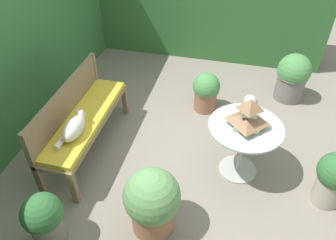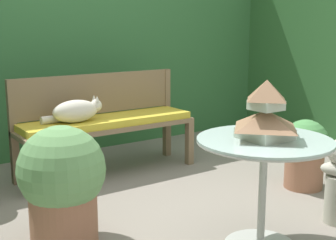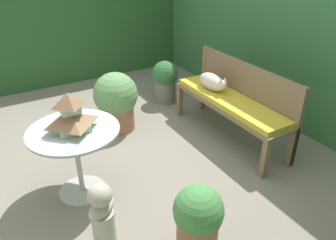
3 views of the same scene
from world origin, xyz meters
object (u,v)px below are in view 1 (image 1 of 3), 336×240
(pagoda_birdhouse, at_px, (248,115))
(potted_plant_table_far, at_px, (292,77))
(potted_plant_path_edge, at_px, (152,202))
(potted_plant_table_near, at_px, (334,178))
(potted_plant_hedge_corner, at_px, (206,91))
(cat, at_px, (73,128))
(patio_table, at_px, (244,136))
(garden_bench, at_px, (86,121))
(garden_bust, at_px, (248,114))
(potted_plant_patio_mid, at_px, (44,219))

(pagoda_birdhouse, distance_m, potted_plant_table_far, 1.74)
(pagoda_birdhouse, distance_m, potted_plant_path_edge, 1.23)
(pagoda_birdhouse, relative_size, potted_plant_table_near, 0.53)
(potted_plant_table_near, bearing_deg, potted_plant_hedge_corner, 49.39)
(pagoda_birdhouse, bearing_deg, cat, 102.25)
(potted_plant_table_near, bearing_deg, patio_table, 77.65)
(potted_plant_table_far, distance_m, potted_plant_hedge_corner, 1.25)
(garden_bench, distance_m, cat, 0.34)
(garden_bust, xyz_separation_m, potted_plant_patio_mid, (-1.93, 1.63, 0.03))
(cat, distance_m, potted_plant_table_far, 3.02)
(cat, bearing_deg, potted_plant_hedge_corner, -41.11)
(garden_bench, relative_size, cat, 3.12)
(potted_plant_table_far, bearing_deg, potted_plant_hedge_corner, 115.94)
(garden_bench, xyz_separation_m, potted_plant_hedge_corner, (1.10, -1.21, -0.14))
(potted_plant_path_edge, relative_size, potted_plant_table_far, 1.03)
(cat, distance_m, potted_plant_path_edge, 1.14)
(potted_plant_path_edge, height_order, potted_plant_table_far, potted_plant_path_edge)
(pagoda_birdhouse, xyz_separation_m, potted_plant_hedge_corner, (1.03, 0.54, -0.50))
(potted_plant_table_far, bearing_deg, cat, 130.34)
(potted_plant_path_edge, height_order, potted_plant_patio_mid, potted_plant_path_edge)
(potted_plant_path_edge, xyz_separation_m, potted_plant_patio_mid, (-0.37, 0.87, -0.05))
(garden_bench, relative_size, patio_table, 2.04)
(garden_bench, height_order, potted_plant_patio_mid, potted_plant_patio_mid)
(potted_plant_table_near, bearing_deg, pagoda_birdhouse, 77.65)
(patio_table, xyz_separation_m, potted_plant_table_near, (-0.20, -0.90, -0.17))
(pagoda_birdhouse, xyz_separation_m, potted_plant_table_near, (-0.20, -0.90, -0.45))
(potted_plant_table_near, xyz_separation_m, potted_plant_patio_mid, (-1.07, 2.50, -0.03))
(garden_bust, distance_m, potted_plant_path_edge, 1.75)
(pagoda_birdhouse, bearing_deg, patio_table, 180.00)
(potted_plant_path_edge, bearing_deg, potted_plant_hedge_corner, -5.68)
(cat, bearing_deg, patio_table, -78.93)
(cat, distance_m, patio_table, 1.75)
(potted_plant_table_far, height_order, potted_plant_patio_mid, potted_plant_table_far)
(potted_plant_hedge_corner, bearing_deg, garden_bench, 132.46)
(garden_bust, bearing_deg, pagoda_birdhouse, -129.01)
(garden_bust, bearing_deg, potted_plant_hedge_corner, 111.33)
(patio_table, distance_m, garden_bust, 0.71)
(potted_plant_patio_mid, xyz_separation_m, potted_plant_hedge_corner, (2.30, -1.06, -0.03))
(potted_plant_table_near, relative_size, potted_plant_patio_mid, 1.06)
(potted_plant_path_edge, relative_size, potted_plant_hedge_corner, 1.29)
(potted_plant_path_edge, distance_m, potted_plant_patio_mid, 0.94)
(potted_plant_path_edge, bearing_deg, garden_bust, -25.95)
(potted_plant_table_near, bearing_deg, potted_plant_table_far, 10.04)
(patio_table, distance_m, pagoda_birdhouse, 0.28)
(patio_table, distance_m, potted_plant_table_far, 1.69)
(potted_plant_path_edge, height_order, potted_plant_hedge_corner, potted_plant_path_edge)
(potted_plant_hedge_corner, bearing_deg, cat, 140.07)
(garden_bust, bearing_deg, potted_plant_table_far, 22.85)
(pagoda_birdhouse, distance_m, potted_plant_table_near, 1.02)
(pagoda_birdhouse, height_order, potted_plant_path_edge, pagoda_birdhouse)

